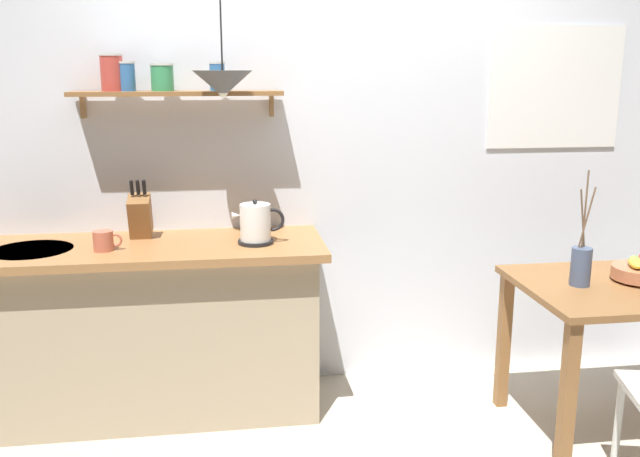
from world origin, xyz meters
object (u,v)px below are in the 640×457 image
electric_kettle (256,224)px  knife_block (140,215)px  twig_vase (581,265)px  dining_table (620,309)px  coffee_mug_by_sink (104,241)px  pendant_lamp (223,84)px

electric_kettle → knife_block: size_ratio=0.85×
twig_vase → knife_block: twig_vase is taller
dining_table → electric_kettle: bearing=164.9°
coffee_mug_by_sink → pendant_lamp: 0.92m
dining_table → coffee_mug_by_sink: (-2.37, 0.42, 0.31)m
dining_table → twig_vase: (-0.21, 0.01, 0.22)m
twig_vase → electric_kettle: 1.52m
twig_vase → coffee_mug_by_sink: twig_vase is taller
coffee_mug_by_sink → knife_block: bearing=57.6°
twig_vase → coffee_mug_by_sink: size_ratio=3.98×
dining_table → electric_kettle: 1.76m
twig_vase → knife_block: size_ratio=1.77×
coffee_mug_by_sink → pendant_lamp: size_ratio=0.23×
dining_table → electric_kettle: electric_kettle is taller
dining_table → knife_block: (-2.22, 0.64, 0.38)m
dining_table → pendant_lamp: size_ratio=1.61×
dining_table → twig_vase: twig_vase is taller
twig_vase → electric_kettle: size_ratio=2.09×
twig_vase → electric_kettle: twig_vase is taller
dining_table → pendant_lamp: pendant_lamp is taller
twig_vase → knife_block: bearing=162.6°
electric_kettle → knife_block: 0.60m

